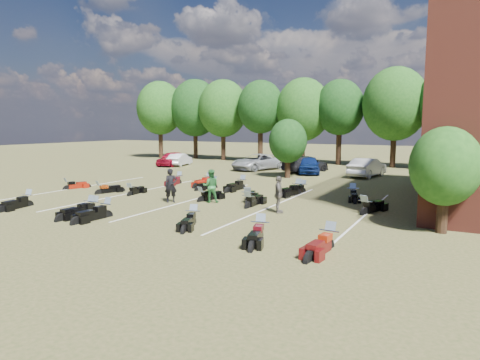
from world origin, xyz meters
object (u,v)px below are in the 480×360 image
Objects in this scene: motorcycle_3 at (90,214)px; motorcycle_14 at (179,184)px; car_4 at (309,165)px; person_black at (171,186)px; person_grey at (279,194)px; person_green at (211,186)px; motorcycle_0 at (28,206)px; car_0 at (172,159)px; motorcycle_7 at (67,189)px.

motorcycle_14 is (-2.75, 11.29, 0.00)m from motorcycle_3.
car_4 is 2.40× the size of person_black.
person_grey is 12.78m from motorcycle_14.
car_4 is 16.79m from person_green.
motorcycle_3 is at bearing 92.32° from person_grey.
person_grey reaches higher than car_4.
person_grey is at bearing 11.26° from motorcycle_0.
person_green reaches higher than motorcycle_0.
car_0 is 2.34× the size of person_black.
person_green is at bearing -56.55° from car_0.
person_green is at bearing -50.36° from motorcycle_14.
car_4 is at bearing 60.39° from motorcycle_0.
car_0 reaches higher than motorcycle_14.
car_0 is at bearing -77.91° from person_green.
motorcycle_14 is (1.91, 11.33, 0.00)m from motorcycle_0.
car_4 is at bearing 81.84° from motorcycle_3.
person_grey is (4.41, -17.71, 0.14)m from car_4.
car_0 is at bearing -58.52° from motorcycle_7.
person_grey reaches higher than car_0.
person_grey reaches higher than motorcycle_7.
car_0 reaches higher than motorcycle_3.
person_green reaches higher than motorcycle_7.
car_4 is at bearing -105.85° from motorcycle_7.
motorcycle_0 reaches higher than motorcycle_14.
car_4 is at bearing -120.78° from person_green.
car_4 reaches higher than motorcycle_0.
motorcycle_7 is at bearing -85.53° from car_0.
motorcycle_14 is (-10.92, 6.57, -0.94)m from person_grey.
person_green is (-0.18, -16.79, 0.16)m from car_4.
motorcycle_3 is at bearing 27.41° from person_green.
motorcycle_0 is 6.17m from motorcycle_7.
motorcycle_3 is at bearing -71.06° from car_0.
motorcycle_7 is at bearing -28.26° from person_green.
person_green reaches higher than person_grey.
car_4 is 2.32× the size of motorcycle_7.
motorcycle_3 reaches higher than motorcycle_0.
person_green is at bearing -17.24° from person_black.
person_black is at bearing -116.33° from car_4.
person_green is 11.47m from motorcycle_7.
person_black is 0.97× the size of motorcycle_7.
motorcycle_7 is (-11.60, -17.17, -0.80)m from car_4.
motorcycle_14 is (-6.33, 5.65, -0.96)m from person_green.
car_4 is at bearing -13.72° from person_grey.
car_0 is 15.73m from car_4.
person_black is 4.93m from motorcycle_3.
person_green is 0.83× the size of motorcycle_0.
car_0 is 1.92× the size of motorcycle_3.
person_grey is 0.79× the size of motorcycle_3.
car_4 is 2.04× the size of motorcycle_14.
person_black is at bearing -2.45° from person_green.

